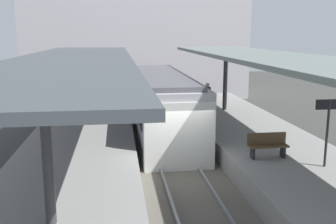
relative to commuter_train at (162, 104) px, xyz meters
name	(u,v)px	position (x,y,z in m)	size (l,w,h in m)	color
ground_plane	(181,178)	(0.00, -5.91, -1.73)	(80.00, 80.00, 0.00)	#383835
platform_left	(75,170)	(-3.80, -5.91, -1.23)	(4.40, 28.00, 1.00)	gray
platform_right	(280,161)	(3.80, -5.91, -1.23)	(4.40, 28.00, 1.00)	gray
track_ballast	(181,176)	(0.00, -5.91, -1.63)	(3.20, 28.00, 0.20)	#59544C
rail_near_side	(161,172)	(-0.72, -5.91, -1.46)	(0.08, 28.00, 0.14)	slate
rail_far_side	(200,170)	(0.72, -5.91, -1.46)	(0.08, 28.00, 0.14)	slate
commuter_train	(162,104)	(0.00, 0.00, 0.00)	(2.78, 11.42, 3.10)	#ADADB2
canopy_left	(74,60)	(-3.80, -4.51, 2.55)	(4.18, 21.00, 3.40)	#333335
canopy_right	(270,58)	(3.80, -4.51, 2.56)	(4.18, 21.00, 3.41)	#333335
platform_bench	(267,144)	(2.88, -6.88, -0.26)	(1.40, 0.41, 0.86)	black
platform_sign	(328,118)	(4.38, -8.02, 0.90)	(0.90, 0.08, 2.21)	#262628
passenger_near_bench	(207,99)	(2.42, 0.28, 0.18)	(0.36, 0.36, 1.75)	#998460
station_building_backdrop	(136,31)	(-0.54, 14.09, 3.77)	(18.00, 6.00, 11.00)	#B7B2B7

